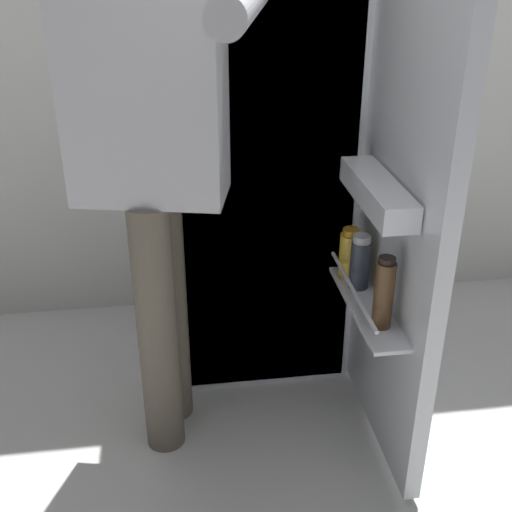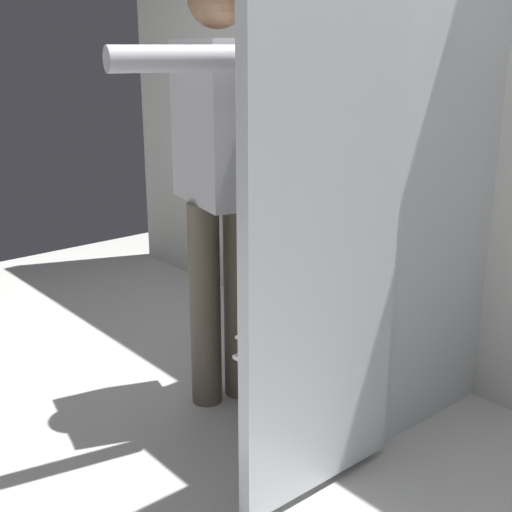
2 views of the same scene
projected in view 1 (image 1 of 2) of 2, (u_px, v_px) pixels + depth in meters
name	position (u px, v px, depth m)	size (l,w,h in m)	color
ground_plane	(275.00, 431.00, 2.11)	(5.43, 5.43, 0.00)	silver
kitchen_wall	(239.00, 1.00, 2.37)	(4.40, 0.10, 2.48)	silver
refrigerator	(261.00, 125.00, 2.17)	(0.66, 1.23, 1.77)	silver
person	(153.00, 139.00, 1.70)	(0.54, 0.77, 1.63)	#665B4C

